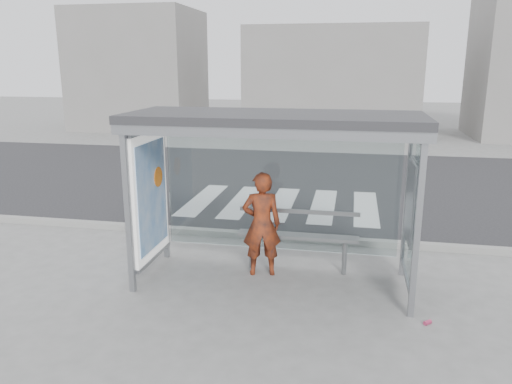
# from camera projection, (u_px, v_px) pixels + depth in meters

# --- Properties ---
(ground) EXTENTS (80.00, 80.00, 0.00)m
(ground) POSITION_uv_depth(u_px,v_px,m) (272.00, 282.00, 7.77)
(ground) COLOR slate
(ground) RESTS_ON ground
(road) EXTENTS (30.00, 10.00, 0.01)m
(road) POSITION_uv_depth(u_px,v_px,m) (311.00, 181.00, 14.42)
(road) COLOR black
(road) RESTS_ON ground
(curb) EXTENTS (30.00, 0.18, 0.12)m
(curb) POSITION_uv_depth(u_px,v_px,m) (289.00, 237.00, 9.61)
(curb) COLOR gray
(curb) RESTS_ON ground
(crosswalk) EXTENTS (4.55, 3.00, 0.00)m
(crosswalk) POSITION_uv_depth(u_px,v_px,m) (282.00, 204.00, 12.14)
(crosswalk) COLOR silver
(crosswalk) RESTS_ON ground
(bus_shelter) EXTENTS (4.25, 1.65, 2.62)m
(bus_shelter) POSITION_uv_depth(u_px,v_px,m) (249.00, 155.00, 7.40)
(bus_shelter) COLOR gray
(bus_shelter) RESTS_ON ground
(building_left) EXTENTS (6.00, 5.00, 6.00)m
(building_left) POSITION_uv_depth(u_px,v_px,m) (139.00, 70.00, 25.99)
(building_left) COLOR gray
(building_left) RESTS_ON ground
(building_center) EXTENTS (8.00, 5.00, 5.00)m
(building_center) POSITION_uv_depth(u_px,v_px,m) (332.00, 81.00, 24.25)
(building_center) COLOR gray
(building_center) RESTS_ON ground
(person) EXTENTS (0.69, 0.53, 1.69)m
(person) POSITION_uv_depth(u_px,v_px,m) (262.00, 224.00, 7.89)
(person) COLOR #C76E12
(person) RESTS_ON ground
(bench) EXTENTS (1.96, 0.26, 1.01)m
(bench) POSITION_uv_depth(u_px,v_px,m) (298.00, 236.00, 8.09)
(bench) COLOR slate
(bench) RESTS_ON ground
(soda_can) EXTENTS (0.12, 0.11, 0.06)m
(soda_can) POSITION_uv_depth(u_px,v_px,m) (428.00, 322.00, 6.50)
(soda_can) COLOR #DE4172
(soda_can) RESTS_ON ground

